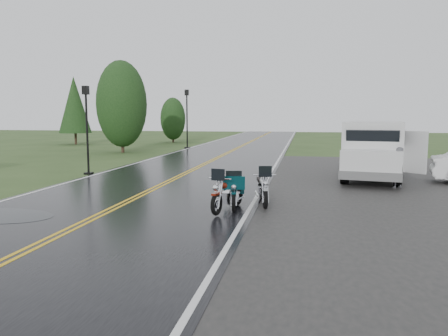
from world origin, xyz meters
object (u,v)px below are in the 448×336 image
at_px(motorcycle_red, 217,195).
at_px(lamp_post_near_left, 87,130).
at_px(motorcycle_silver, 265,190).
at_px(person_at_van, 398,168).
at_px(motorcycle_teal, 234,194).
at_px(lamp_post_far_left, 187,119).
at_px(van_white, 346,153).

xyz_separation_m(motorcycle_red, lamp_post_near_left, (-7.35, 7.20, 1.40)).
distance_m(motorcycle_silver, person_at_van, 6.34).
xyz_separation_m(motorcycle_teal, lamp_post_far_left, (-7.43, 22.60, 1.81)).
bearing_deg(motorcycle_silver, motorcycle_teal, -158.26).
xyz_separation_m(motorcycle_red, van_white, (3.77, 6.27, 0.63)).
bearing_deg(motorcycle_teal, person_at_van, 35.84).
xyz_separation_m(motorcycle_red, person_at_van, (5.55, 5.60, 0.14)).
height_order(motorcycle_silver, lamp_post_far_left, lamp_post_far_left).
height_order(motorcycle_red, van_white, van_white).
height_order(motorcycle_red, motorcycle_silver, motorcycle_red).
distance_m(person_at_van, lamp_post_far_left, 21.63).
bearing_deg(van_white, person_at_van, -10.42).
distance_m(motorcycle_teal, van_white, 6.73).
bearing_deg(motorcycle_teal, lamp_post_far_left, 99.49).
bearing_deg(motorcycle_red, lamp_post_near_left, 148.44).
relative_size(motorcycle_teal, person_at_van, 1.27).
relative_size(van_white, lamp_post_far_left, 1.32).
relative_size(motorcycle_teal, lamp_post_near_left, 0.48).
bearing_deg(lamp_post_far_left, motorcycle_silver, -69.55).
bearing_deg(lamp_post_far_left, motorcycle_teal, -71.79).
bearing_deg(van_white, motorcycle_teal, -110.35).
distance_m(motorcycle_red, van_white, 7.34).
bearing_deg(lamp_post_far_left, motorcycle_red, -73.00).
relative_size(motorcycle_red, van_white, 0.33).
relative_size(motorcycle_teal, motorcycle_silver, 0.95).
distance_m(motorcycle_red, person_at_van, 7.89).
xyz_separation_m(motorcycle_silver, person_at_van, (4.38, 4.59, 0.15)).
bearing_deg(person_at_van, van_white, -57.80).
relative_size(motorcycle_red, person_at_van, 1.36).
bearing_deg(lamp_post_near_left, motorcycle_red, -44.42).
xyz_separation_m(motorcycle_silver, lamp_post_far_left, (-8.24, 22.09, 1.78)).
relative_size(motorcycle_teal, lamp_post_far_left, 0.40).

